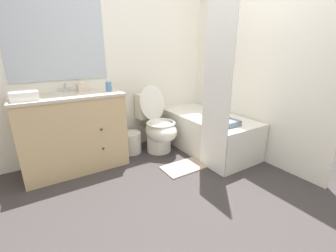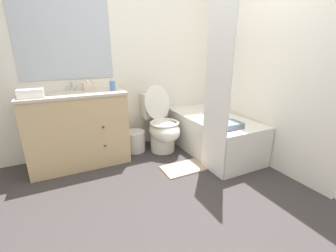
{
  "view_description": "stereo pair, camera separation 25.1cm",
  "coord_description": "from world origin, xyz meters",
  "px_view_note": "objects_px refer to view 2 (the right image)",
  "views": [
    {
      "loc": [
        -1.1,
        -1.3,
        1.33
      ],
      "look_at": [
        0.17,
        0.72,
        0.53
      ],
      "focal_mm": 24.0,
      "sensor_mm": 36.0,
      "label": 1
    },
    {
      "loc": [
        -0.88,
        -1.42,
        1.33
      ],
      "look_at": [
        0.17,
        0.72,
        0.53
      ],
      "focal_mm": 24.0,
      "sensor_mm": 36.0,
      "label": 2
    }
  ],
  "objects_px": {
    "vanity_cabinet": "(78,128)",
    "hand_towel_folded": "(31,93)",
    "bath_mat": "(184,168)",
    "tissue_box": "(88,86)",
    "bath_towel_folded": "(229,125)",
    "bathtub": "(212,134)",
    "wastebasket": "(135,141)",
    "toilet": "(162,127)",
    "soap_dispenser": "(112,85)",
    "sink_faucet": "(72,87)"
  },
  "relations": [
    {
      "from": "sink_faucet",
      "to": "hand_towel_folded",
      "type": "distance_m",
      "value": 0.51
    },
    {
      "from": "soap_dispenser",
      "to": "bathtub",
      "type": "bearing_deg",
      "value": -17.2
    },
    {
      "from": "sink_faucet",
      "to": "tissue_box",
      "type": "distance_m",
      "value": 0.2
    },
    {
      "from": "toilet",
      "to": "hand_towel_folded",
      "type": "xyz_separation_m",
      "value": [
        -1.46,
        -0.03,
        0.59
      ]
    },
    {
      "from": "vanity_cabinet",
      "to": "bathtub",
      "type": "relative_size",
      "value": 0.81
    },
    {
      "from": "bathtub",
      "to": "vanity_cabinet",
      "type": "bearing_deg",
      "value": 165.56
    },
    {
      "from": "soap_dispenser",
      "to": "bath_mat",
      "type": "xyz_separation_m",
      "value": [
        0.63,
        -0.66,
        -0.93
      ]
    },
    {
      "from": "toilet",
      "to": "bathtub",
      "type": "xyz_separation_m",
      "value": [
        0.61,
        -0.33,
        -0.09
      ]
    },
    {
      "from": "vanity_cabinet",
      "to": "bathtub",
      "type": "distance_m",
      "value": 1.73
    },
    {
      "from": "tissue_box",
      "to": "soap_dispenser",
      "type": "xyz_separation_m",
      "value": [
        0.25,
        -0.17,
        0.01
      ]
    },
    {
      "from": "tissue_box",
      "to": "bath_towel_folded",
      "type": "height_order",
      "value": "tissue_box"
    },
    {
      "from": "vanity_cabinet",
      "to": "bath_towel_folded",
      "type": "distance_m",
      "value": 1.77
    },
    {
      "from": "toilet",
      "to": "soap_dispenser",
      "type": "relative_size",
      "value": 6.54
    },
    {
      "from": "bathtub",
      "to": "tissue_box",
      "type": "height_order",
      "value": "tissue_box"
    },
    {
      "from": "sink_faucet",
      "to": "toilet",
      "type": "height_order",
      "value": "sink_faucet"
    },
    {
      "from": "bathtub",
      "to": "wastebasket",
      "type": "bearing_deg",
      "value": 154.29
    },
    {
      "from": "wastebasket",
      "to": "hand_towel_folded",
      "type": "bearing_deg",
      "value": -171.83
    },
    {
      "from": "wastebasket",
      "to": "bath_towel_folded",
      "type": "distance_m",
      "value": 1.29
    },
    {
      "from": "soap_dispenser",
      "to": "toilet",
      "type": "bearing_deg",
      "value": -4.64
    },
    {
      "from": "tissue_box",
      "to": "hand_towel_folded",
      "type": "bearing_deg",
      "value": -156.75
    },
    {
      "from": "wastebasket",
      "to": "bath_towel_folded",
      "type": "xyz_separation_m",
      "value": [
        0.83,
        -0.91,
        0.38
      ]
    },
    {
      "from": "toilet",
      "to": "tissue_box",
      "type": "distance_m",
      "value": 1.08
    },
    {
      "from": "sink_faucet",
      "to": "vanity_cabinet",
      "type": "bearing_deg",
      "value": -90.0
    },
    {
      "from": "tissue_box",
      "to": "bath_mat",
      "type": "relative_size",
      "value": 0.27
    },
    {
      "from": "vanity_cabinet",
      "to": "toilet",
      "type": "relative_size",
      "value": 1.27
    },
    {
      "from": "vanity_cabinet",
      "to": "bath_mat",
      "type": "xyz_separation_m",
      "value": [
        1.06,
        -0.71,
        -0.44
      ]
    },
    {
      "from": "toilet",
      "to": "bath_mat",
      "type": "relative_size",
      "value": 1.71
    },
    {
      "from": "bath_mat",
      "to": "sink_faucet",
      "type": "bearing_deg",
      "value": 139.65
    },
    {
      "from": "bathtub",
      "to": "hand_towel_folded",
      "type": "xyz_separation_m",
      "value": [
        -2.06,
        0.3,
        0.67
      ]
    },
    {
      "from": "vanity_cabinet",
      "to": "toilet",
      "type": "distance_m",
      "value": 1.07
    },
    {
      "from": "vanity_cabinet",
      "to": "sink_faucet",
      "type": "xyz_separation_m",
      "value": [
        -0.0,
        0.19,
        0.47
      ]
    },
    {
      "from": "vanity_cabinet",
      "to": "wastebasket",
      "type": "bearing_deg",
      "value": 2.71
    },
    {
      "from": "sink_faucet",
      "to": "bathtub",
      "type": "xyz_separation_m",
      "value": [
        1.66,
        -0.62,
        -0.67
      ]
    },
    {
      "from": "tissue_box",
      "to": "hand_towel_folded",
      "type": "distance_m",
      "value": 0.64
    },
    {
      "from": "vanity_cabinet",
      "to": "hand_towel_folded",
      "type": "bearing_deg",
      "value": -162.68
    },
    {
      "from": "vanity_cabinet",
      "to": "bath_mat",
      "type": "relative_size",
      "value": 2.16
    },
    {
      "from": "vanity_cabinet",
      "to": "tissue_box",
      "type": "bearing_deg",
      "value": 34.55
    },
    {
      "from": "tissue_box",
      "to": "bath_towel_folded",
      "type": "xyz_separation_m",
      "value": [
        1.35,
        -1.01,
        -0.4
      ]
    },
    {
      "from": "toilet",
      "to": "soap_dispenser",
      "type": "height_order",
      "value": "soap_dispenser"
    },
    {
      "from": "toilet",
      "to": "bathtub",
      "type": "relative_size",
      "value": 0.64
    },
    {
      "from": "vanity_cabinet",
      "to": "wastebasket",
      "type": "distance_m",
      "value": 0.77
    },
    {
      "from": "hand_towel_folded",
      "to": "bath_mat",
      "type": "height_order",
      "value": "hand_towel_folded"
    },
    {
      "from": "hand_towel_folded",
      "to": "bath_mat",
      "type": "relative_size",
      "value": 0.45
    },
    {
      "from": "wastebasket",
      "to": "soap_dispenser",
      "type": "bearing_deg",
      "value": -162.81
    },
    {
      "from": "sink_faucet",
      "to": "hand_towel_folded",
      "type": "bearing_deg",
      "value": -141.63
    },
    {
      "from": "wastebasket",
      "to": "soap_dispenser",
      "type": "xyz_separation_m",
      "value": [
        -0.27,
        -0.08,
        0.8
      ]
    },
    {
      "from": "sink_faucet",
      "to": "wastebasket",
      "type": "bearing_deg",
      "value": -12.78
    },
    {
      "from": "toilet",
      "to": "bath_mat",
      "type": "bearing_deg",
      "value": -89.26
    },
    {
      "from": "wastebasket",
      "to": "vanity_cabinet",
      "type": "bearing_deg",
      "value": -177.29
    },
    {
      "from": "sink_faucet",
      "to": "soap_dispenser",
      "type": "distance_m",
      "value": 0.5
    }
  ]
}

